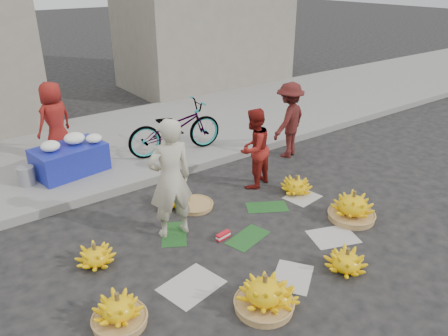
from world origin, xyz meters
TOP-DOWN VIEW (x-y plane):
  - ground at (0.00, 0.00)m, footprint 80.00×80.00m
  - curb at (0.00, 2.20)m, footprint 40.00×0.25m
  - sidewalk at (0.00, 4.30)m, footprint 40.00×4.00m
  - building_right at (4.50, 7.70)m, footprint 5.00×3.00m
  - newspaper_scatter at (0.00, -0.80)m, footprint 3.20×1.80m
  - banana_leaves at (-0.10, 0.20)m, footprint 2.00×1.00m
  - banana_bunch_0 at (-2.25, -0.67)m, footprint 0.65×0.65m
  - banana_bunch_1 at (-0.69, -1.44)m, footprint 0.50×0.50m
  - banana_bunch_2 at (-0.84, -1.40)m, footprint 0.66×0.66m
  - banana_bunch_3 at (0.45, -1.49)m, footprint 0.61×0.61m
  - banana_bunch_4 at (1.51, -0.73)m, footprint 0.81×0.81m
  - banana_bunch_5 at (1.43, 0.39)m, footprint 0.65×0.65m
  - banana_bunch_6 at (-2.06, 0.49)m, footprint 0.60×0.60m
  - banana_bunch_7 at (-0.48, 1.24)m, footprint 0.57×0.57m
  - basket_spare at (-0.23, 0.98)m, footprint 0.75×0.75m
  - incense_stack at (-0.40, -0.01)m, footprint 0.23×0.10m
  - vendor_cream at (-0.89, 0.53)m, footprint 0.69×0.50m
  - vendor_red at (1.01, 1.03)m, footprint 0.81×0.72m
  - man_striped at (2.44, 1.67)m, footprint 1.11×0.85m
  - flower_table at (-1.45, 3.20)m, footprint 1.30×0.93m
  - grey_bucket at (-2.23, 3.16)m, footprint 0.28×0.28m
  - flower_vendor at (-1.39, 4.06)m, footprint 0.85×0.71m
  - bicycle at (0.56, 2.92)m, footprint 0.91×2.00m

SIDE VIEW (x-z plane):
  - ground at x=0.00m, z-range 0.00..0.00m
  - newspaper_scatter at x=0.00m, z-range 0.00..0.01m
  - banana_leaves at x=-0.10m, z-range 0.00..0.01m
  - basket_spare at x=-0.23m, z-range 0.00..0.07m
  - incense_stack at x=-0.40m, z-range 0.01..0.10m
  - sidewalk at x=0.00m, z-range 0.00..0.12m
  - curb at x=0.00m, z-range 0.00..0.15m
  - banana_bunch_6 at x=-2.06m, z-range -0.02..0.29m
  - banana_bunch_1 at x=-0.69m, z-range -0.02..0.29m
  - banana_bunch_3 at x=0.45m, z-range -0.02..0.30m
  - banana_bunch_5 at x=1.43m, z-range -0.02..0.30m
  - banana_bunch_7 at x=-0.48m, z-range -0.02..0.33m
  - banana_bunch_0 at x=-2.25m, z-range -0.03..0.38m
  - banana_bunch_2 at x=-0.84m, z-range -0.03..0.42m
  - banana_bunch_4 at x=1.51m, z-range -0.03..0.44m
  - grey_bucket at x=-2.23m, z-range 0.12..0.44m
  - flower_table at x=-1.45m, z-range 0.06..0.76m
  - bicycle at x=0.56m, z-range 0.12..1.14m
  - vendor_red at x=1.01m, z-range 0.00..1.40m
  - man_striped at x=2.44m, z-range 0.00..1.51m
  - flower_vendor at x=-1.39m, z-range 0.12..1.60m
  - vendor_cream at x=-0.89m, z-range 0.00..1.74m
  - building_right at x=4.50m, z-range 0.00..5.00m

